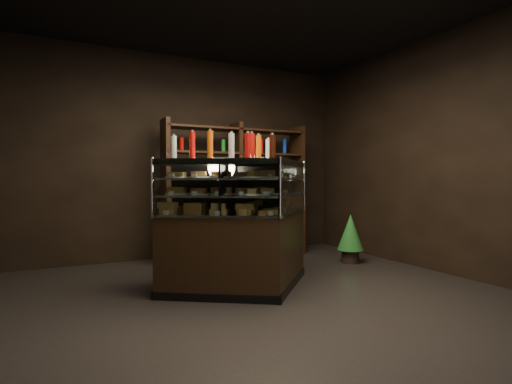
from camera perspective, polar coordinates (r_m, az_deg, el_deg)
ground at (r=4.01m, az=1.66°, el=-15.24°), size 5.00×5.00×0.00m
room_shell at (r=3.90m, az=1.69°, el=13.12°), size 5.02×5.02×3.01m
display_case at (r=4.29m, az=-1.64°, el=-7.68°), size 1.93×1.36×1.39m
food_display at (r=4.23m, az=-1.62°, el=0.38°), size 1.58×0.95×0.43m
bottles_top at (r=4.24m, az=-1.67°, el=6.50°), size 1.40×0.81×0.30m
potted_conifer at (r=5.77m, az=13.35°, el=-5.48°), size 0.36×0.36×0.78m
back_shelving at (r=5.96m, az=-2.81°, el=-3.53°), size 2.18×0.45×2.00m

